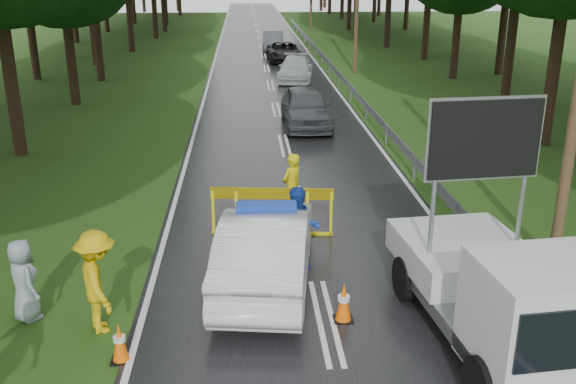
{
  "coord_description": "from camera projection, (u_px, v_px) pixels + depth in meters",
  "views": [
    {
      "loc": [
        -1.38,
        -10.15,
        6.14
      ],
      "look_at": [
        -0.46,
        3.41,
        1.3
      ],
      "focal_mm": 40.0,
      "sensor_mm": 36.0,
      "label": 1
    }
  ],
  "objects": [
    {
      "name": "ground",
      "position": [
        326.0,
        321.0,
        11.69
      ],
      "size": [
        160.0,
        160.0,
        0.0
      ],
      "primitive_type": "plane",
      "color": "#1F4012",
      "rests_on": "ground"
    },
    {
      "name": "road",
      "position": [
        266.0,
        69.0,
        39.88
      ],
      "size": [
        7.0,
        140.0,
        0.02
      ],
      "primitive_type": "cube",
      "color": "black",
      "rests_on": "ground"
    },
    {
      "name": "guardrail",
      "position": [
        326.0,
        60.0,
        39.62
      ],
      "size": [
        0.12,
        60.06,
        0.7
      ],
      "color": "gray",
      "rests_on": "ground"
    },
    {
      "name": "police_sedan",
      "position": [
        267.0,
        248.0,
        12.81
      ],
      "size": [
        2.3,
        4.98,
        1.74
      ],
      "rotation": [
        0.0,
        0.0,
        3.01
      ],
      "color": "silver",
      "rests_on": "ground"
    },
    {
      "name": "work_truck",
      "position": [
        506.0,
        292.0,
        10.46
      ],
      "size": [
        2.67,
        5.21,
        4.01
      ],
      "rotation": [
        0.0,
        0.0,
        0.09
      ],
      "color": "gray",
      "rests_on": "ground"
    },
    {
      "name": "barrier",
      "position": [
        272.0,
        200.0,
        15.09
      ],
      "size": [
        2.9,
        0.38,
        1.2
      ],
      "rotation": [
        0.0,
        0.0,
        -0.11
      ],
      "color": "yellow",
      "rests_on": "ground"
    },
    {
      "name": "officer",
      "position": [
        292.0,
        187.0,
        16.08
      ],
      "size": [
        0.74,
        0.74,
        1.74
      ],
      "primitive_type": "imported",
      "rotation": [
        0.0,
        0.0,
        3.91
      ],
      "color": "#D6C70B",
      "rests_on": "ground"
    },
    {
      "name": "civilian",
      "position": [
        300.0,
        229.0,
        13.42
      ],
      "size": [
        0.88,
        0.69,
        1.82
      ],
      "primitive_type": "imported",
      "rotation": [
        0.0,
        0.0,
        0.0
      ],
      "color": "#183AA2",
      "rests_on": "ground"
    },
    {
      "name": "bystander_left",
      "position": [
        98.0,
        282.0,
        11.12
      ],
      "size": [
        1.13,
        1.4,
        1.88
      ],
      "primitive_type": "imported",
      "rotation": [
        0.0,
        0.0,
        1.98
      ],
      "color": "gold",
      "rests_on": "ground"
    },
    {
      "name": "bystander_right",
      "position": [
        23.0,
        280.0,
        11.52
      ],
      "size": [
        0.86,
        0.9,
        1.56
      ],
      "primitive_type": "imported",
      "rotation": [
        0.0,
        0.0,
        2.24
      ],
      "color": "#83939E",
      "rests_on": "ground"
    },
    {
      "name": "queue_car_first",
      "position": [
        306.0,
        107.0,
        25.43
      ],
      "size": [
        1.86,
        4.61,
        1.57
      ],
      "primitive_type": "imported",
      "rotation": [
        0.0,
        0.0,
        0.0
      ],
      "color": "#3C3E43",
      "rests_on": "ground"
    },
    {
      "name": "queue_car_second",
      "position": [
        295.0,
        69.0,
        35.63
      ],
      "size": [
        2.39,
        4.66,
        1.29
      ],
      "primitive_type": "imported",
      "rotation": [
        0.0,
        0.0,
        -0.13
      ],
      "color": "#AEB2B6",
      "rests_on": "ground"
    },
    {
      "name": "queue_car_third",
      "position": [
        284.0,
        52.0,
        42.53
      ],
      "size": [
        2.23,
        4.62,
        1.27
      ],
      "primitive_type": "imported",
      "rotation": [
        0.0,
        0.0,
        0.03
      ],
      "color": "black",
      "rests_on": "ground"
    },
    {
      "name": "queue_car_fourth",
      "position": [
        273.0,
        41.0,
        48.12
      ],
      "size": [
        1.76,
        4.33,
        1.4
      ],
      "primitive_type": "imported",
      "rotation": [
        0.0,
        0.0,
        -0.07
      ],
      "color": "#44454C",
      "rests_on": "ground"
    },
    {
      "name": "cone_near_left",
      "position": [
        120.0,
        343.0,
        10.41
      ],
      "size": [
        0.33,
        0.33,
        0.69
      ],
      "color": "black",
      "rests_on": "ground"
    },
    {
      "name": "cone_center",
      "position": [
        344.0,
        303.0,
        11.58
      ],
      "size": [
        0.36,
        0.36,
        0.76
      ],
      "color": "black",
      "rests_on": "ground"
    },
    {
      "name": "cone_far",
      "position": [
        306.0,
        219.0,
        15.49
      ],
      "size": [
        0.31,
        0.31,
        0.65
      ],
      "color": "black",
      "rests_on": "ground"
    },
    {
      "name": "cone_left_mid",
      "position": [
        220.0,
        240.0,
        14.26
      ],
      "size": [
        0.35,
        0.35,
        0.74
      ],
      "color": "black",
      "rests_on": "ground"
    },
    {
      "name": "cone_right",
      "position": [
        440.0,
        264.0,
        13.15
      ],
      "size": [
        0.32,
        0.32,
        0.67
      ],
      "color": "black",
      "rests_on": "ground"
    }
  ]
}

